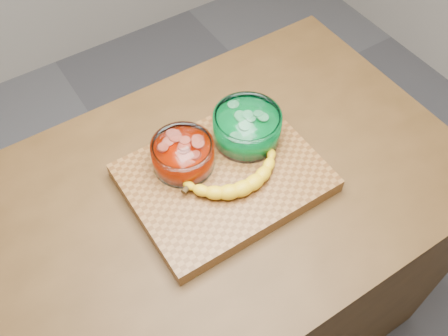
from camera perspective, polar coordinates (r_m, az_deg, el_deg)
ground at (r=2.02m, az=-0.00°, el=-16.54°), size 3.50×3.50×0.00m
counter at (r=1.61m, az=-0.00°, el=-10.97°), size 1.20×0.80×0.90m
cutting_board at (r=1.20m, az=-0.00°, el=-1.14°), size 0.45×0.35×0.04m
bowl_red at (r=1.18m, az=-4.71°, el=1.52°), size 0.15×0.15×0.07m
bowl_green at (r=1.23m, az=2.64°, el=4.67°), size 0.17×0.17×0.08m
banana at (r=1.16m, az=1.43°, el=-0.93°), size 0.27×0.14×0.04m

